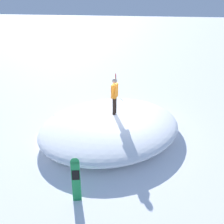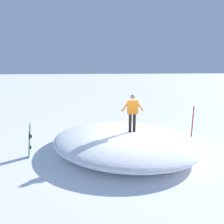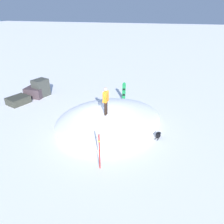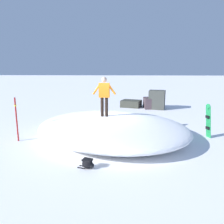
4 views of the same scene
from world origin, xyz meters
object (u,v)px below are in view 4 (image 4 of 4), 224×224
Objects in this scene: snowboard_primary_upright at (208,120)px; trail_marker_pole at (17,119)px; snowboarder_standing at (104,94)px; backpack_near at (88,164)px.

trail_marker_pole reaches higher than snowboard_primary_upright.
snowboarder_standing is at bearing 1.34° from snowboard_primary_upright.
backpack_near is 4.26m from trail_marker_pole.
snowboarder_standing is 1.14× the size of snowboard_primary_upright.
trail_marker_pole is (3.62, 0.99, -0.98)m from snowboarder_standing.
backpack_near is at bearing 87.52° from snowboarder_standing.
snowboarder_standing is 4.78m from snowboard_primary_upright.
trail_marker_pole is at bearing 7.58° from snowboard_primary_upright.
trail_marker_pole is at bearing -33.59° from backpack_near.
snowboard_primary_upright is 5.91m from backpack_near.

